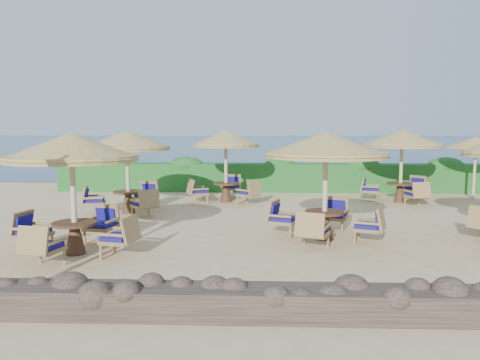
% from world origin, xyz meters
% --- Properties ---
extents(ground, '(120.00, 120.00, 0.00)m').
position_xyz_m(ground, '(0.00, 0.00, 0.00)').
color(ground, '#D5B987').
rests_on(ground, ground).
extents(sea, '(160.00, 160.00, 0.00)m').
position_xyz_m(sea, '(0.00, 70.00, 0.00)').
color(sea, navy).
rests_on(sea, ground).
extents(hedge, '(18.00, 0.90, 1.20)m').
position_xyz_m(hedge, '(0.00, 7.20, 0.60)').
color(hedge, '#1A511D').
rests_on(hedge, ground).
extents(stone_wall, '(15.00, 0.65, 0.44)m').
position_xyz_m(stone_wall, '(0.00, -6.20, 0.22)').
color(stone_wall, brown).
rests_on(stone_wall, ground).
extents(extra_parasol, '(2.30, 2.30, 2.41)m').
position_xyz_m(extra_parasol, '(7.80, 5.20, 2.17)').
color(extra_parasol, beige).
rests_on(extra_parasol, ground).
extents(cafe_set_0, '(2.88, 2.88, 2.65)m').
position_xyz_m(cafe_set_0, '(-4.40, -2.92, 1.84)').
color(cafe_set_0, beige).
rests_on(cafe_set_0, ground).
extents(cafe_set_1, '(3.04, 3.04, 2.65)m').
position_xyz_m(cafe_set_1, '(1.23, -1.37, 1.88)').
color(cafe_set_1, beige).
rests_on(cafe_set_1, ground).
extents(cafe_set_3, '(2.83, 2.83, 2.65)m').
position_xyz_m(cafe_set_3, '(-4.59, 1.98, 1.90)').
color(cafe_set_3, beige).
rests_on(cafe_set_3, ground).
extents(cafe_set_4, '(2.75, 2.67, 2.65)m').
position_xyz_m(cafe_set_4, '(-1.60, 4.36, 1.83)').
color(cafe_set_4, beige).
rests_on(cafe_set_4, ground).
extents(cafe_set_5, '(2.95, 2.95, 2.65)m').
position_xyz_m(cafe_set_5, '(4.84, 4.54, 1.94)').
color(cafe_set_5, beige).
rests_on(cafe_set_5, ground).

